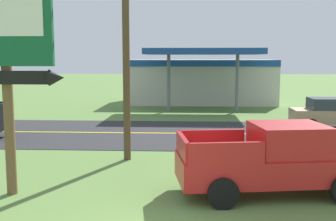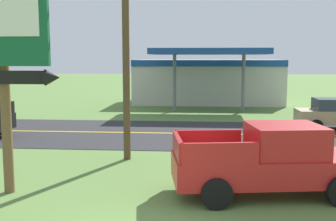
# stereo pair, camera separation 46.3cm
# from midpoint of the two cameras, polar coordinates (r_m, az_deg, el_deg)

# --- Properties ---
(road_asphalt) EXTENTS (140.00, 8.00, 0.02)m
(road_asphalt) POSITION_cam_midpoint_polar(r_m,az_deg,el_deg) (20.88, 0.09, -3.15)
(road_asphalt) COLOR #2B2B2D
(road_asphalt) RESTS_ON ground
(road_centre_line) EXTENTS (126.00, 0.20, 0.01)m
(road_centre_line) POSITION_cam_midpoint_polar(r_m,az_deg,el_deg) (20.88, 0.09, -3.12)
(road_centre_line) COLOR gold
(road_centre_line) RESTS_ON road_asphalt
(motel_sign) EXTENTS (2.99, 0.54, 6.14)m
(motel_sign) POSITION_cam_midpoint_polar(r_m,az_deg,el_deg) (12.03, -22.36, 8.30)
(motel_sign) COLOR brown
(motel_sign) RESTS_ON ground
(utility_pole) EXTENTS (1.90, 0.26, 9.43)m
(utility_pole) POSITION_cam_midpoint_polar(r_m,az_deg,el_deg) (15.37, -6.67, 11.85)
(utility_pole) COLOR brown
(utility_pole) RESTS_ON ground
(gas_station) EXTENTS (12.00, 11.50, 4.40)m
(gas_station) POSITION_cam_midpoint_polar(r_m,az_deg,el_deg) (35.05, 4.12, 4.21)
(gas_station) COLOR beige
(gas_station) RESTS_ON ground
(pickup_red_parked_on_lawn) EXTENTS (5.44, 2.83, 1.96)m
(pickup_red_parked_on_lawn) POSITION_cam_midpoint_polar(r_m,az_deg,el_deg) (11.91, 13.26, -6.61)
(pickup_red_parked_on_lawn) COLOR red
(pickup_red_parked_on_lawn) RESTS_ON ground
(car_tan_mid_lane) EXTENTS (4.20, 2.00, 1.64)m
(car_tan_mid_lane) POSITION_cam_midpoint_polar(r_m,az_deg,el_deg) (23.86, 20.89, -0.34)
(car_tan_mid_lane) COLOR tan
(car_tan_mid_lane) RESTS_ON ground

